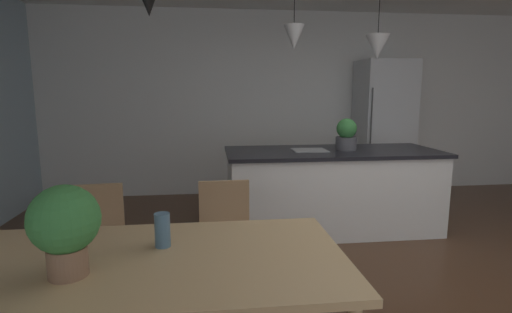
{
  "coord_description": "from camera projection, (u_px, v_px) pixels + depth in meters",
  "views": [
    {
      "loc": [
        -1.61,
        -2.58,
        1.53
      ],
      "look_at": [
        -1.31,
        -0.05,
        1.1
      ],
      "focal_mm": 27.2,
      "sensor_mm": 36.0,
      "label": 1
    }
  ],
  "objects": [
    {
      "name": "potted_plant_on_island",
      "position": [
        346.0,
        135.0,
        4.23
      ],
      "size": [
        0.23,
        0.23,
        0.35
      ],
      "color": "#4C4C51",
      "rests_on": "kitchen_island"
    },
    {
      "name": "refrigerator",
      "position": [
        383.0,
        129.0,
        5.72
      ],
      "size": [
        0.75,
        0.67,
        1.98
      ],
      "color": "silver",
      "rests_on": "ground_plane"
    },
    {
      "name": "wall_back_kitchen",
      "position": [
        315.0,
        104.0,
        5.94
      ],
      "size": [
        10.0,
        0.12,
        2.7
      ],
      "primitive_type": "cube",
      "color": "white",
      "rests_on": "ground_plane"
    },
    {
      "name": "vase_on_dining_table",
      "position": [
        162.0,
        230.0,
        2.03
      ],
      "size": [
        0.08,
        0.08,
        0.18
      ],
      "color": "slate",
      "rests_on": "dining_table"
    },
    {
      "name": "dining_table",
      "position": [
        139.0,
        270.0,
        1.9
      ],
      "size": [
        2.04,
        1.01,
        0.72
      ],
      "color": "tan",
      "rests_on": "ground_plane"
    },
    {
      "name": "chair_far_left",
      "position": [
        95.0,
        243.0,
        2.74
      ],
      "size": [
        0.43,
        0.43,
        0.87
      ],
      "color": "#A87F56",
      "rests_on": "ground_plane"
    },
    {
      "name": "kitchen_island",
      "position": [
        331.0,
        189.0,
        4.31
      ],
      "size": [
        2.33,
        0.94,
        0.91
      ],
      "color": "white",
      "rests_on": "ground_plane"
    },
    {
      "name": "pendant_over_island_main",
      "position": [
        294.0,
        37.0,
        3.99
      ],
      "size": [
        0.21,
        0.21,
        0.74
      ],
      "color": "black"
    },
    {
      "name": "chair_far_right",
      "position": [
        226.0,
        237.0,
        2.85
      ],
      "size": [
        0.41,
        0.41,
        0.87
      ],
      "color": "#A87F56",
      "rests_on": "ground_plane"
    },
    {
      "name": "potted_plant_on_table",
      "position": [
        65.0,
        224.0,
        1.68
      ],
      "size": [
        0.3,
        0.3,
        0.41
      ],
      "color": "#8C664C",
      "rests_on": "dining_table"
    },
    {
      "name": "pendant_over_island_aux",
      "position": [
        377.0,
        47.0,
        4.11
      ],
      "size": [
        0.25,
        0.25,
        0.83
      ],
      "color": "black"
    },
    {
      "name": "ground_plane",
      "position": [
        424.0,
        296.0,
        2.97
      ],
      "size": [
        10.0,
        8.4,
        0.04
      ],
      "primitive_type": "cube",
      "color": "#4C301E"
    }
  ]
}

